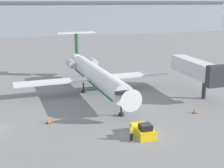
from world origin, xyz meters
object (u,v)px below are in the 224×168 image
Objects in this scene: traffic_cone_left at (49,121)px; jet_bridge at (197,69)px; airplane_main at (96,75)px; pushback_tug at (143,131)px; worker_near_tug at (131,132)px; traffic_cone_right at (195,110)px.

jet_bridge is at bearing 13.79° from traffic_cone_left.
jet_bridge reaches higher than traffic_cone_left.
airplane_main is 19.23m from pushback_tug.
jet_bridge is (16.30, -5.57, 1.18)m from airplane_main.
worker_near_tug is 13.23m from traffic_cone_right.
traffic_cone_right is at bearing 26.76° from pushback_tug.
worker_near_tug is 11.82m from traffic_cone_left.
pushback_tug is (1.12, -19.01, -2.62)m from airplane_main.
airplane_main reaches higher than jet_bridge.
airplane_main is 19.95m from worker_near_tug.
traffic_cone_right is 10.59m from jet_bridge.
traffic_cone_left is at bearing -166.21° from jet_bridge.
traffic_cone_right is at bearing 26.45° from worker_near_tug.
traffic_cone_right is (20.57, -2.06, 0.04)m from traffic_cone_left.
worker_near_tug is at bearing -42.32° from traffic_cone_left.
airplane_main is at bearing 88.21° from worker_near_tug.
traffic_cone_left is 0.06× the size of jet_bridge.
traffic_cone_left is (-8.73, 7.95, -0.61)m from worker_near_tug.
pushback_tug is at bearing -86.63° from airplane_main.
pushback_tug is at bearing -34.34° from traffic_cone_left.
traffic_cone_right is 0.06× the size of jet_bridge.
airplane_main is at bearing 161.15° from jet_bridge.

